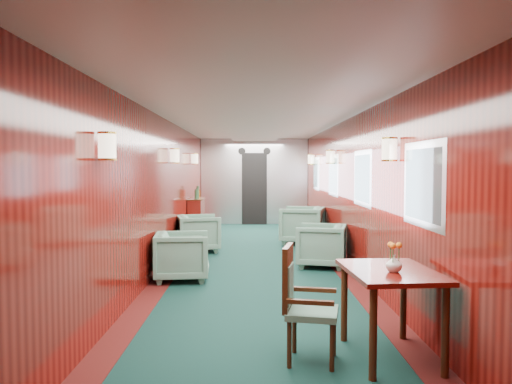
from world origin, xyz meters
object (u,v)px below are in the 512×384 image
armchair_right_near (321,246)px  armchair_left_near (182,256)px  armchair_right_far (302,225)px  side_chair (301,299)px  armchair_left_far (199,233)px  credenza (197,217)px  dining_table (390,284)px

armchair_right_near → armchair_left_near: bearing=-52.8°
armchair_right_near → armchair_right_far: (-0.06, 2.41, 0.05)m
armchair_right_near → side_chair: bearing=3.4°
side_chair → armchair_right_near: (0.71, 3.88, -0.17)m
side_chair → armchair_left_far: bearing=116.7°
armchair_right_near → armchair_left_far: bearing=-111.1°
credenza → armchair_left_far: (0.25, -1.93, -0.11)m
credenza → armchair_right_near: 4.16m
side_chair → armchair_left_near: 3.28m
armchair_left_near → armchair_right_far: bearing=-37.3°
dining_table → armchair_right_far: 6.23m
dining_table → armchair_right_near: 3.83m
credenza → armchair_right_near: bearing=-55.2°
dining_table → armchair_right_near: dining_table is taller
armchair_left_far → armchair_right_far: 2.26m
armchair_left_far → dining_table: bearing=-171.7°
credenza → armchair_right_near: (2.38, -3.41, -0.11)m
side_chair → credenza: credenza is taller
armchair_right_far → armchair_right_near: bearing=16.7°
side_chair → armchair_left_near: bearing=127.1°
credenza → armchair_left_near: (0.27, -4.33, -0.12)m
dining_table → armchair_left_near: 3.63m
dining_table → armchair_left_far: size_ratio=1.35×
credenza → armchair_left_far: size_ratio=1.51×
side_chair → credenza: bearing=114.8°
dining_table → credenza: bearing=104.7°
dining_table → armchair_right_far: size_ratio=1.21×
armchair_left_far → armchair_right_far: (2.07, 0.92, 0.04)m
armchair_left_far → armchair_right_near: (2.13, -1.48, -0.01)m
armchair_left_near → armchair_right_near: bearing=-72.2°
side_chair → credenza: size_ratio=0.82×
credenza → armchair_left_near: credenza is taller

